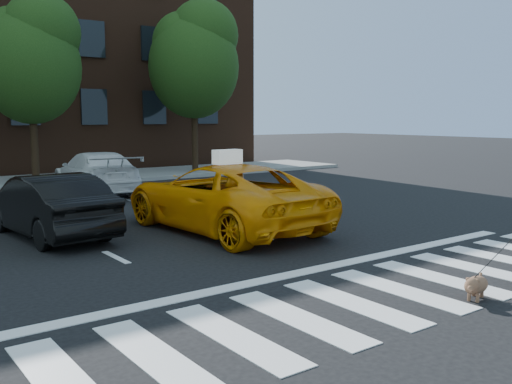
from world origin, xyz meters
The scene contains 11 objects.
ground centered at (0.00, 0.00, 0.00)m, with size 120.00×120.00×0.00m, color black.
crosswalk centered at (0.00, 0.00, 0.01)m, with size 13.00×2.40×0.01m, color silver.
stop_line centered at (0.00, 1.60, 0.01)m, with size 12.00×0.30×0.01m, color silver.
sidewalk_far centered at (0.00, 17.50, 0.07)m, with size 30.00×4.00×0.15m, color slate.
tree_mid centered at (0.53, 17.00, 4.85)m, with size 3.69×3.69×7.10m.
tree_right centered at (7.53, 17.00, 5.26)m, with size 4.00×4.00×7.70m.
taxi centered at (1.40, 5.40, 0.76)m, with size 2.52×5.46×1.52m, color orange.
black_sedan centered at (-2.00, 7.00, 0.68)m, with size 1.44×4.12×1.36m, color black.
white_suv centered at (1.40, 13.15, 0.70)m, with size 1.97×4.84×1.40m, color silver.
dog centered at (1.49, -0.92, 0.21)m, with size 0.63×0.39×0.37m.
taxi_sign centered at (1.40, 5.20, 1.68)m, with size 0.65×0.28×0.32m, color white.
Camera 1 is at (-5.60, -5.32, 2.56)m, focal length 40.00 mm.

